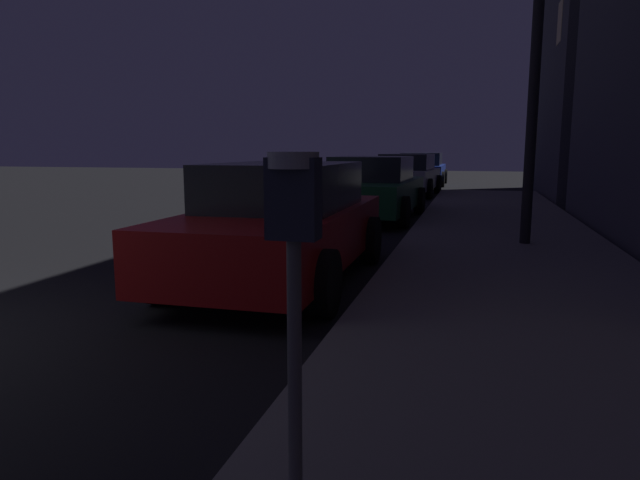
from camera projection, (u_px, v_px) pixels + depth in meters
The scene contains 7 objects.
sidewalk at pixel (579, 478), 2.62m from camera, with size 3.20×36.00×0.15m, color slate.
parking_meter at pixel (294, 247), 2.07m from camera, with size 0.19×0.19×1.44m.
car_red at pixel (282, 223), 6.78m from camera, with size 1.98×4.27×1.43m.
car_green at pixel (372, 189), 12.79m from camera, with size 2.16×4.36×1.43m.
car_silver at pixel (407, 175), 19.45m from camera, with size 2.23×4.13×1.43m.
car_blue at pixel (422, 169), 25.09m from camera, with size 2.14×4.49×1.43m.
street_lamp at pixel (538, 13), 8.15m from camera, with size 0.44×0.44×5.11m.
Camera 1 is at (5.06, -2.64, 1.60)m, focal length 31.38 mm.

